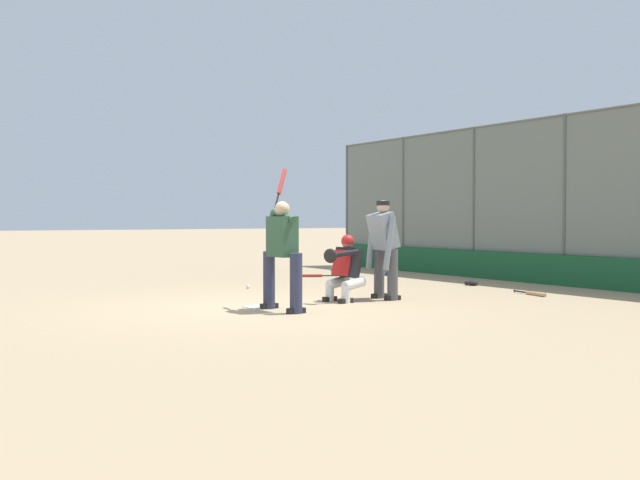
% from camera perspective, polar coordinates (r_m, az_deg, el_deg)
% --- Properties ---
extents(ground_plane, '(160.00, 160.00, 0.00)m').
position_cam_1_polar(ground_plane, '(11.87, -4.55, -5.13)').
color(ground_plane, tan).
extents(home_plate_marker, '(0.43, 0.43, 0.01)m').
position_cam_1_polar(home_plate_marker, '(11.87, -4.55, -5.10)').
color(home_plate_marker, white).
rests_on(home_plate_marker, ground_plane).
extents(backstop_fence, '(16.03, 0.08, 3.58)m').
position_cam_1_polar(backstop_fence, '(16.43, 18.13, 3.24)').
color(backstop_fence, '#515651').
rests_on(backstop_fence, ground_plane).
extents(padding_wall, '(15.64, 0.18, 0.64)m').
position_cam_1_polar(padding_wall, '(16.38, 17.86, -2.20)').
color(padding_wall, '#19512D').
rests_on(padding_wall, ground_plane).
extents(bleachers_beyond, '(11.17, 1.95, 1.16)m').
position_cam_1_polar(bleachers_beyond, '(18.98, 19.03, -1.51)').
color(bleachers_beyond, slate).
rests_on(bleachers_beyond, ground_plane).
extents(batter_at_plate, '(1.07, 0.58, 2.20)m').
position_cam_1_polar(batter_at_plate, '(11.31, -2.90, -0.86)').
color(batter_at_plate, '#2D334C').
rests_on(batter_at_plate, ground_plane).
extents(catcher_behind_plate, '(0.64, 0.74, 1.13)m').
position_cam_1_polar(catcher_behind_plate, '(12.58, 1.87, -2.07)').
color(catcher_behind_plate, silver).
rests_on(catcher_behind_plate, ground_plane).
extents(umpire_home, '(0.70, 0.43, 1.71)m').
position_cam_1_polar(umpire_home, '(12.96, 4.87, -0.47)').
color(umpire_home, '#4C4C51').
rests_on(umpire_home, ground_plane).
extents(spare_bat_near_backstop, '(0.47, 0.75, 0.07)m').
position_cam_1_polar(spare_bat_near_backstop, '(17.87, -0.37, -2.73)').
color(spare_bat_near_backstop, black).
rests_on(spare_bat_near_backstop, ground_plane).
extents(spare_bat_by_padding, '(0.90, 0.22, 0.07)m').
position_cam_1_polar(spare_bat_by_padding, '(14.17, 15.95, -3.95)').
color(spare_bat_by_padding, black).
rests_on(spare_bat_by_padding, ground_plane).
extents(spare_bat_third_base_side, '(0.54, 0.72, 0.07)m').
position_cam_1_polar(spare_bat_third_base_side, '(18.59, 5.14, -2.57)').
color(spare_bat_third_base_side, black).
rests_on(spare_bat_third_base_side, ground_plane).
extents(fielding_glove_on_dirt, '(0.29, 0.22, 0.10)m').
position_cam_1_polar(fielding_glove_on_dirt, '(15.95, 11.48, -3.23)').
color(fielding_glove_on_dirt, black).
rests_on(fielding_glove_on_dirt, ground_plane).
extents(baseball_loose, '(0.07, 0.07, 0.07)m').
position_cam_1_polar(baseball_loose, '(15.05, -5.50, -3.55)').
color(baseball_loose, white).
rests_on(baseball_loose, ground_plane).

